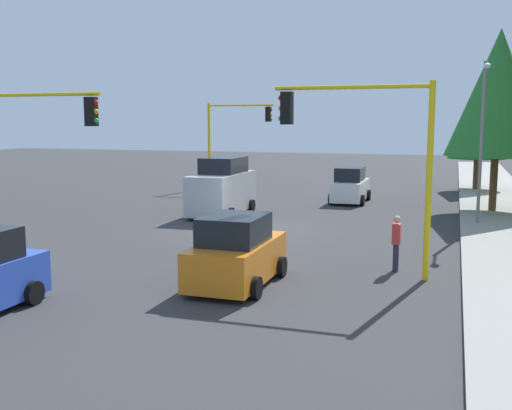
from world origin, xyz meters
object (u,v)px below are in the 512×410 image
Objects in this scene: street_lamp_curbside at (483,125)px; tree_roadside_mid at (498,93)px; pedestrian_crossing at (396,242)px; traffic_signal_far_right at (234,129)px; car_white at (350,186)px; tree_roadside_far at (479,123)px; traffic_signal_near_left at (365,140)px; traffic_signal_near_right at (34,138)px; car_orange at (236,253)px; delivery_van_silver at (222,188)px.

street_lamp_curbside is 4.70m from tree_roadside_mid.
tree_roadside_mid is at bearing 165.54° from pedestrian_crossing.
traffic_signal_far_right reaches higher than car_white.
tree_roadside_far reaches higher than pedestrian_crossing.
traffic_signal_near_left is 3.29m from pedestrian_crossing.
traffic_signal_near_right reaches higher than car_orange.
traffic_signal_near_right is 0.99× the size of traffic_signal_near_left.
street_lamp_curbside reaches higher than car_orange.
traffic_signal_near_left reaches higher than delivery_van_silver.
tree_roadside_far reaches higher than delivery_van_silver.
traffic_signal_near_right reaches higher than delivery_van_silver.
traffic_signal_near_right is 1.42× the size of car_white.
traffic_signal_near_left reaches higher than car_white.
car_orange is (11.81, -6.65, -3.45)m from street_lamp_curbside.
traffic_signal_far_right is at bearing -110.92° from tree_roadside_mid.
traffic_signal_far_right is 23.02m from pedestrian_crossing.
delivery_van_silver is 12.56m from pedestrian_crossing.
traffic_signal_near_right is 20.00m from traffic_signal_far_right.
tree_roadside_far is 10.12m from tree_roadside_mid.
pedestrian_crossing is (-2.98, 4.04, 0.01)m from car_orange.
delivery_van_silver is at bearing 17.19° from traffic_signal_far_right.
street_lamp_curbside reaches higher than traffic_signal_far_right.
pedestrian_crossing is at bearing 93.63° from traffic_signal_near_right.
traffic_signal_far_right reaches higher than pedestrian_crossing.
traffic_signal_near_left is at bearing 29.65° from traffic_signal_far_right.
delivery_van_silver is at bearing -139.42° from traffic_signal_near_left.
car_white is (-15.85, 8.37, -3.04)m from traffic_signal_near_right.
traffic_signal_near_left reaches higher than traffic_signal_near_right.
pedestrian_crossing is (15.07, 3.90, 0.01)m from car_white.
delivery_van_silver is 2.82× the size of pedestrian_crossing.
traffic_signal_near_right is 11.37m from traffic_signal_near_left.
traffic_signal_far_right is 1.48× the size of car_orange.
tree_roadside_mid is at bearing 75.77° from car_white.
car_white is at bearing 141.06° from delivery_van_silver.
traffic_signal_far_right is 11.33m from delivery_van_silver.
street_lamp_curbside is at bearing -1.19° from tree_roadside_far.
tree_roadside_far reaches higher than traffic_signal_far_right.
delivery_van_silver is (14.50, -11.95, -3.10)m from tree_roadside_far.
traffic_signal_far_right is 1.18× the size of delivery_van_silver.
traffic_signal_far_right is 0.85× the size of tree_roadside_far.
street_lamp_curbside reaches higher than traffic_signal_near_right.
traffic_signal_near_right is 9.04m from car_orange.
street_lamp_curbside reaches higher than pedestrian_crossing.
traffic_signal_near_right is at bearing -104.96° from car_orange.
car_white is at bearing -165.49° from pedestrian_crossing.
tree_roadside_mid reaches higher than car_white.
traffic_signal_near_left is 12.79m from delivery_van_silver.
traffic_signal_near_left is 24.30m from tree_roadside_far.
car_orange is (26.20, -6.95, -3.48)m from tree_roadside_far.
tree_roadside_far is at bearing 172.86° from pedestrian_crossing.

